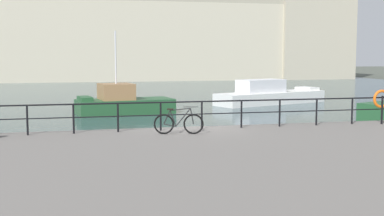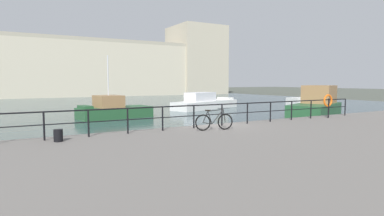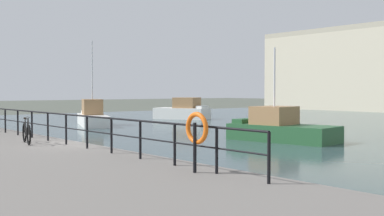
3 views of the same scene
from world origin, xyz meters
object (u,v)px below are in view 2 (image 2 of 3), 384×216
Objects in this scene: moored_green_narrowboat at (312,100)px; mooring_bollard at (58,136)px; harbor_building at (95,67)px; moored_white_yacht at (205,103)px; life_ring_stand at (328,101)px; moored_harbor_tender at (316,105)px; moored_red_daysailer at (113,110)px; parked_bicycle at (214,121)px.

moored_green_narrowboat is 29.88m from mooring_bollard.
harbor_building is at bearing 113.91° from moored_green_narrowboat.
moored_green_narrowboat is at bearing 23.32° from mooring_bollard.
moored_white_yacht is at bearing 46.03° from mooring_bollard.
life_ring_stand is (-12.55, -11.60, 0.92)m from moored_green_narrowboat.
life_ring_stand is at bearing -160.44° from moored_harbor_tender.
mooring_bollard is at bearing 58.64° from moored_red_daysailer.
harbor_building reaches higher than moored_white_yacht.
harbor_building is 38.81m from moored_white_yacht.
moored_white_yacht is 1.67× the size of moored_green_narrowboat.
moored_red_daysailer reaches higher than life_ring_stand.
mooring_bollard is at bearing -154.42° from moored_white_yacht.
moored_harbor_tender reaches higher than mooring_bollard.
moored_red_daysailer is 0.67× the size of moored_white_yacht.
moored_green_narrowboat is at bearing -72.49° from harbor_building.
moored_white_yacht is 1.27× the size of moored_harbor_tender.
moored_white_yacht is 17.58m from life_ring_stand.
moored_white_yacht is at bearing 86.57° from moored_harbor_tender.
moored_red_daysailer is 4.46× the size of life_ring_stand.
parked_bicycle reaches higher than mooring_bollard.
harbor_building is at bearing 91.41° from life_ring_stand.
moored_harbor_tender is at bearing 37.01° from parked_bicycle.
moored_red_daysailer is 11.94m from moored_white_yacht.
moored_red_daysailer reaches higher than mooring_bollard.
moored_harbor_tender is 8.36m from moored_green_narrowboat.
moored_harbor_tender reaches higher than life_ring_stand.
moored_white_yacht is at bearing 157.25° from moored_green_narrowboat.
moored_harbor_tender is at bearing -131.40° from moored_green_narrowboat.
parked_bicycle is 8.60m from life_ring_stand.
harbor_building is at bearing 74.77° from moored_white_yacht.
life_ring_stand is at bearing 0.89° from mooring_bollard.
mooring_bollard is 14.91m from life_ring_stand.
harbor_building is at bearing 76.41° from mooring_bollard.
moored_white_yacht is at bearing -84.78° from harbor_building.
life_ring_stand is at bearing -130.85° from moored_green_narrowboat.
parked_bicycle is at bearing -4.61° from mooring_bollard.
mooring_bollard is (-13.52, -55.93, -4.88)m from harbor_building.
moored_red_daysailer is 3.58× the size of parked_bicycle.
moored_white_yacht reaches higher than mooring_bollard.
harbor_building is 46.52m from moored_green_narrowboat.
parked_bicycle is at bearing -143.28° from moored_green_narrowboat.
moored_red_daysailer is at bearing 124.09° from life_ring_stand.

